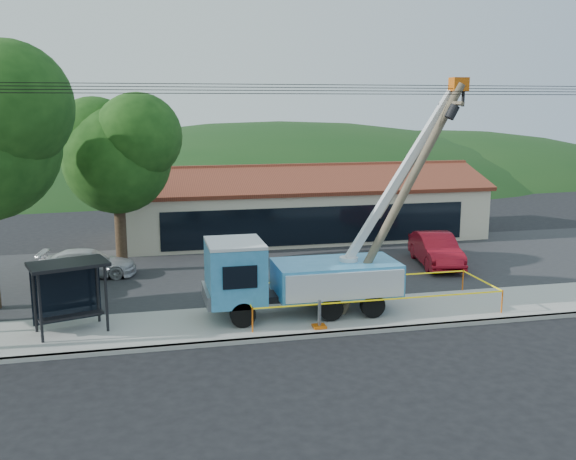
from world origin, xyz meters
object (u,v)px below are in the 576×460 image
(leaning_pole, at_px, (407,188))
(bus_shelter, at_px, (68,280))
(car_white, at_px, (89,278))
(utility_truck, at_px, (297,273))
(car_red, at_px, (435,267))
(car_silver, at_px, (63,292))

(leaning_pole, bearing_deg, bus_shelter, 178.22)
(car_white, bearing_deg, utility_truck, -125.72)
(bus_shelter, distance_m, car_red, 18.71)
(bus_shelter, height_order, car_white, bus_shelter)
(car_red, bearing_deg, car_silver, -169.17)
(bus_shelter, bearing_deg, leaning_pole, -19.22)
(utility_truck, xyz_separation_m, bus_shelter, (-8.60, -0.02, 0.26))
(bus_shelter, bearing_deg, car_red, 2.11)
(car_silver, bearing_deg, car_red, -14.94)
(leaning_pole, xyz_separation_m, car_red, (4.61, 6.62, -5.11))
(utility_truck, xyz_separation_m, car_red, (8.92, 6.20, -1.80))
(bus_shelter, xyz_separation_m, car_white, (0.04, 7.89, -2.06))
(car_red, relative_size, car_white, 1.11)
(leaning_pole, height_order, car_silver, leaning_pole)
(leaning_pole, distance_m, bus_shelter, 13.28)
(leaning_pole, xyz_separation_m, car_white, (-12.88, 8.29, -5.11))
(car_silver, distance_m, car_red, 18.46)
(utility_truck, xyz_separation_m, leaning_pole, (4.31, -0.42, 3.31))
(car_red, bearing_deg, leaning_pole, -115.39)
(car_silver, relative_size, car_white, 0.92)
(utility_truck, bearing_deg, car_red, 34.80)
(utility_truck, relative_size, car_silver, 2.49)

